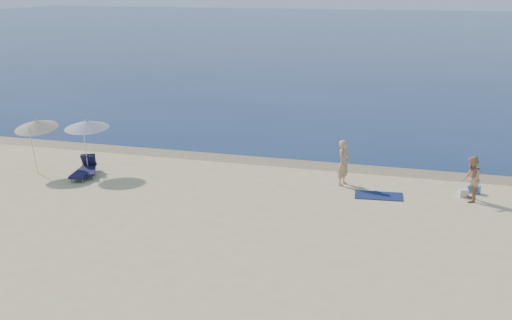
{
  "coord_description": "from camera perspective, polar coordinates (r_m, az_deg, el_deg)",
  "views": [
    {
      "loc": [
        5.21,
        -8.5,
        8.2
      ],
      "look_at": [
        -2.05,
        16.0,
        1.0
      ],
      "focal_mm": 45.0,
      "sensor_mm": 36.0,
      "label": 1
    }
  ],
  "objects": [
    {
      "name": "person_left",
      "position": [
        26.57,
        7.81,
        -0.25
      ],
      "size": [
        0.63,
        0.79,
        1.9
      ],
      "primitive_type": "imported",
      "rotation": [
        0.0,
        0.0,
        1.29
      ],
      "color": "tan",
      "rests_on": "ground"
    },
    {
      "name": "blue_cooler",
      "position": [
        26.97,
        18.83,
        -2.5
      ],
      "size": [
        0.5,
        0.43,
        0.3
      ],
      "primitive_type": "cube",
      "rotation": [
        0.0,
        0.0,
        -0.34
      ],
      "color": "#1E5FA4",
      "rests_on": "ground"
    },
    {
      "name": "beach_towel",
      "position": [
        25.69,
        10.85,
        -3.14
      ],
      "size": [
        1.96,
        1.23,
        0.03
      ],
      "primitive_type": "cube",
      "rotation": [
        0.0,
        0.0,
        0.11
      ],
      "color": "#0D1844",
      "rests_on": "ground"
    },
    {
      "name": "wet_sand_strip",
      "position": [
        29.54,
        5.7,
        -0.45
      ],
      "size": [
        240.0,
        1.6,
        0.0
      ],
      "primitive_type": "cube",
      "color": "#847254",
      "rests_on": "ground"
    },
    {
      "name": "white_bag",
      "position": [
        26.43,
        17.95,
        -2.81
      ],
      "size": [
        0.41,
        0.38,
        0.29
      ],
      "primitive_type": "cube",
      "rotation": [
        0.0,
        0.0,
        0.3
      ],
      "color": "silver",
      "rests_on": "ground"
    },
    {
      "name": "umbrella_far",
      "position": [
        29.37,
        -18.96,
        3.02
      ],
      "size": [
        1.93,
        1.96,
        2.53
      ],
      "rotation": [
        0.0,
        0.0,
        0.04
      ],
      "color": "silver",
      "rests_on": "ground"
    },
    {
      "name": "person_right",
      "position": [
        25.73,
        18.59,
        -1.62
      ],
      "size": [
        0.7,
        0.89,
        1.77
      ],
      "primitive_type": "imported",
      "rotation": [
        0.0,
        0.0,
        -1.61
      ],
      "color": "tan",
      "rests_on": "ground"
    },
    {
      "name": "sea",
      "position": [
        108.93,
        13.97,
        10.97
      ],
      "size": [
        240.0,
        160.0,
        0.01
      ],
      "primitive_type": "cube",
      "color": "#0C204A",
      "rests_on": "ground"
    },
    {
      "name": "umbrella_near",
      "position": [
        28.71,
        -14.83,
        3.09
      ],
      "size": [
        2.13,
        2.15,
        2.48
      ],
      "rotation": [
        0.0,
        0.0,
        0.12
      ],
      "color": "silver",
      "rests_on": "ground"
    },
    {
      "name": "lounger_right",
      "position": [
        28.55,
        -15.09,
        -0.89
      ],
      "size": [
        0.95,
        1.95,
        0.82
      ],
      "rotation": [
        0.0,
        0.0,
        0.19
      ],
      "color": "#141538",
      "rests_on": "ground"
    },
    {
      "name": "lounger_left",
      "position": [
        28.84,
        -14.69,
        -0.7
      ],
      "size": [
        1.38,
        1.89,
        0.8
      ],
      "rotation": [
        0.0,
        0.0,
        0.49
      ],
      "color": "#131635",
      "rests_on": "ground"
    }
  ]
}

